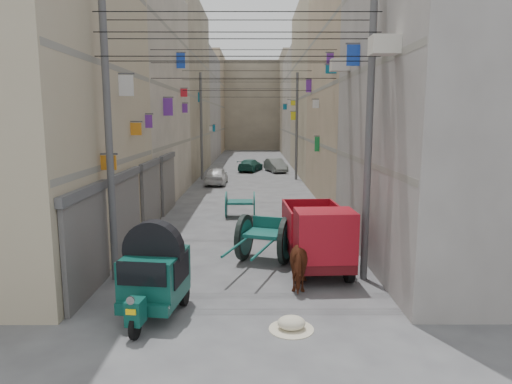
{
  "coord_description": "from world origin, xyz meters",
  "views": [
    {
      "loc": [
        0.44,
        -6.69,
        4.6
      ],
      "look_at": [
        0.48,
        6.5,
        2.48
      ],
      "focal_mm": 32.0,
      "sensor_mm": 36.0,
      "label": 1
    }
  ],
  "objects_px": {
    "feed_sack": "(291,323)",
    "tonga_cart": "(264,238)",
    "horse": "(306,258)",
    "second_cart": "(240,203)",
    "distant_car_green": "(250,165)",
    "mini_truck": "(319,241)",
    "distant_car_white": "(216,176)",
    "auto_rickshaw": "(154,273)",
    "distant_car_grey": "(276,165)"
  },
  "relations": [
    {
      "from": "feed_sack",
      "to": "tonga_cart",
      "type": "bearing_deg",
      "value": 95.83
    },
    {
      "from": "tonga_cart",
      "to": "horse",
      "type": "height_order",
      "value": "horse"
    },
    {
      "from": "tonga_cart",
      "to": "horse",
      "type": "relative_size",
      "value": 1.87
    },
    {
      "from": "second_cart",
      "to": "distant_car_green",
      "type": "height_order",
      "value": "second_cart"
    },
    {
      "from": "mini_truck",
      "to": "feed_sack",
      "type": "height_order",
      "value": "mini_truck"
    },
    {
      "from": "mini_truck",
      "to": "distant_car_green",
      "type": "xyz_separation_m",
      "value": [
        -2.3,
        27.11,
        -0.47
      ]
    },
    {
      "from": "tonga_cart",
      "to": "horse",
      "type": "xyz_separation_m",
      "value": [
        1.11,
        -2.2,
        0.02
      ]
    },
    {
      "from": "distant_car_white",
      "to": "mini_truck",
      "type": "bearing_deg",
      "value": 105.33
    },
    {
      "from": "mini_truck",
      "to": "second_cart",
      "type": "bearing_deg",
      "value": 104.96
    },
    {
      "from": "second_cart",
      "to": "horse",
      "type": "relative_size",
      "value": 0.73
    },
    {
      "from": "auto_rickshaw",
      "to": "second_cart",
      "type": "bearing_deg",
      "value": 88.56
    },
    {
      "from": "mini_truck",
      "to": "distant_car_white",
      "type": "xyz_separation_m",
      "value": [
        -4.64,
        18.84,
        -0.39
      ]
    },
    {
      "from": "tonga_cart",
      "to": "mini_truck",
      "type": "bearing_deg",
      "value": -17.75
    },
    {
      "from": "distant_car_grey",
      "to": "distant_car_green",
      "type": "distance_m",
      "value": 2.29
    },
    {
      "from": "tonga_cart",
      "to": "mini_truck",
      "type": "relative_size",
      "value": 0.93
    },
    {
      "from": "mini_truck",
      "to": "distant_car_green",
      "type": "distance_m",
      "value": 27.21
    },
    {
      "from": "mini_truck",
      "to": "horse",
      "type": "xyz_separation_m",
      "value": [
        -0.48,
        -1.03,
        -0.2
      ]
    },
    {
      "from": "feed_sack",
      "to": "distant_car_green",
      "type": "distance_m",
      "value": 30.85
    },
    {
      "from": "tonga_cart",
      "to": "feed_sack",
      "type": "height_order",
      "value": "tonga_cart"
    },
    {
      "from": "tonga_cart",
      "to": "second_cart",
      "type": "bearing_deg",
      "value": 116.79
    },
    {
      "from": "auto_rickshaw",
      "to": "feed_sack",
      "type": "xyz_separation_m",
      "value": [
        3.17,
        -0.82,
        -0.86
      ]
    },
    {
      "from": "tonga_cart",
      "to": "distant_car_green",
      "type": "relative_size",
      "value": 0.96
    },
    {
      "from": "tonga_cart",
      "to": "distant_car_green",
      "type": "xyz_separation_m",
      "value": [
        -0.7,
        25.95,
        -0.25
      ]
    },
    {
      "from": "auto_rickshaw",
      "to": "distant_car_grey",
      "type": "height_order",
      "value": "auto_rickshaw"
    },
    {
      "from": "auto_rickshaw",
      "to": "tonga_cart",
      "type": "height_order",
      "value": "auto_rickshaw"
    },
    {
      "from": "tonga_cart",
      "to": "mini_truck",
      "type": "height_order",
      "value": "mini_truck"
    },
    {
      "from": "mini_truck",
      "to": "second_cart",
      "type": "height_order",
      "value": "mini_truck"
    },
    {
      "from": "auto_rickshaw",
      "to": "feed_sack",
      "type": "bearing_deg",
      "value": -7.25
    },
    {
      "from": "feed_sack",
      "to": "auto_rickshaw",
      "type": "bearing_deg",
      "value": 165.44
    },
    {
      "from": "distant_car_white",
      "to": "distant_car_grey",
      "type": "bearing_deg",
      "value": -119.18
    },
    {
      "from": "horse",
      "to": "distant_car_green",
      "type": "bearing_deg",
      "value": -78.68
    },
    {
      "from": "horse",
      "to": "distant_car_grey",
      "type": "distance_m",
      "value": 27.53
    },
    {
      "from": "auto_rickshaw",
      "to": "tonga_cart",
      "type": "xyz_separation_m",
      "value": [
        2.67,
        4.06,
        -0.23
      ]
    },
    {
      "from": "mini_truck",
      "to": "distant_car_grey",
      "type": "xyz_separation_m",
      "value": [
        -0.09,
        26.5,
        -0.42
      ]
    },
    {
      "from": "horse",
      "to": "distant_car_grey",
      "type": "xyz_separation_m",
      "value": [
        0.39,
        27.53,
        -0.22
      ]
    },
    {
      "from": "feed_sack",
      "to": "distant_car_white",
      "type": "distance_m",
      "value": 22.83
    },
    {
      "from": "feed_sack",
      "to": "horse",
      "type": "distance_m",
      "value": 2.83
    },
    {
      "from": "second_cart",
      "to": "distant_car_grey",
      "type": "xyz_separation_m",
      "value": [
        2.5,
        18.54,
        -0.07
      ]
    },
    {
      "from": "feed_sack",
      "to": "distant_car_green",
      "type": "bearing_deg",
      "value": 92.24
    },
    {
      "from": "distant_car_white",
      "to": "distant_car_green",
      "type": "distance_m",
      "value": 8.6
    },
    {
      "from": "horse",
      "to": "distant_car_white",
      "type": "height_order",
      "value": "horse"
    },
    {
      "from": "second_cart",
      "to": "feed_sack",
      "type": "relative_size",
      "value": 2.24
    },
    {
      "from": "second_cart",
      "to": "distant_car_green",
      "type": "bearing_deg",
      "value": 88.61
    },
    {
      "from": "feed_sack",
      "to": "second_cart",
      "type": "bearing_deg",
      "value": 97.32
    },
    {
      "from": "second_cart",
      "to": "distant_car_white",
      "type": "relative_size",
      "value": 0.39
    },
    {
      "from": "distant_car_grey",
      "to": "distant_car_white",
      "type": "bearing_deg",
      "value": -135.67
    },
    {
      "from": "auto_rickshaw",
      "to": "distant_car_white",
      "type": "distance_m",
      "value": 21.74
    },
    {
      "from": "distant_car_green",
      "to": "horse",
      "type": "bearing_deg",
      "value": 110.17
    },
    {
      "from": "horse",
      "to": "distant_car_white",
      "type": "distance_m",
      "value": 20.3
    },
    {
      "from": "tonga_cart",
      "to": "distant_car_green",
      "type": "distance_m",
      "value": 25.96
    }
  ]
}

